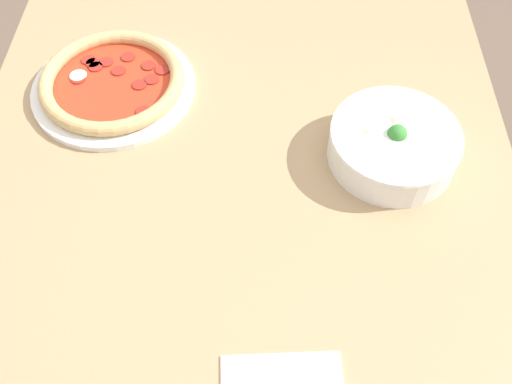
% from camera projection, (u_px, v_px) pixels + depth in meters
% --- Properties ---
extents(ground_plane, '(8.00, 8.00, 0.00)m').
position_uv_depth(ground_plane, '(246.00, 337.00, 1.56)').
color(ground_plane, brown).
extents(dining_table, '(1.40, 0.92, 0.75)m').
position_uv_depth(dining_table, '(240.00, 201.00, 1.02)').
color(dining_table, tan).
rests_on(dining_table, ground_plane).
extents(pizza, '(0.30, 0.30, 0.04)m').
position_uv_depth(pizza, '(113.00, 83.00, 1.03)').
color(pizza, white).
rests_on(pizza, dining_table).
extents(bowl, '(0.21, 0.21, 0.08)m').
position_uv_depth(bowl, '(394.00, 143.00, 0.93)').
color(bowl, white).
rests_on(bowl, dining_table).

